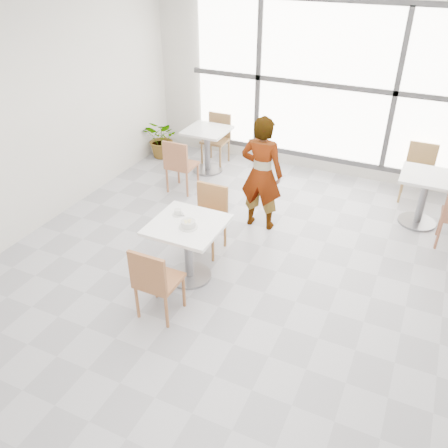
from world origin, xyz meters
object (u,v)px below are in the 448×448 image
at_px(chair_near, 154,279).
at_px(plant_left, 163,139).
at_px(main_table, 188,240).
at_px(bg_chair_left_near, 179,163).
at_px(bg_table_left, 207,144).
at_px(bg_table_right, 424,192).
at_px(bg_chair_right_far, 419,168).
at_px(person, 262,174).
at_px(coffee_cup, 178,213).
at_px(oatmeal_bowl, 188,224).
at_px(bg_chair_left_far, 217,135).
at_px(chair_far, 209,214).

xyz_separation_m(chair_near, plant_left, (-2.17, 3.69, -0.14)).
distance_m(main_table, bg_chair_left_near, 2.21).
bearing_deg(chair_near, bg_table_left, -71.59).
bearing_deg(plant_left, bg_table_right, -6.10).
distance_m(main_table, bg_chair_right_far, 3.92).
bearing_deg(bg_table_right, bg_table_left, 175.01).
xyz_separation_m(person, plant_left, (-2.48, 1.48, -0.44)).
relative_size(person, bg_table_left, 2.12).
distance_m(coffee_cup, plant_left, 3.46).
distance_m(oatmeal_bowl, bg_table_left, 3.09).
bearing_deg(bg_table_left, bg_chair_left_near, -91.92).
xyz_separation_m(bg_chair_left_far, bg_chair_right_far, (3.37, 0.05, 0.00)).
xyz_separation_m(chair_near, person, (0.31, 2.21, 0.30)).
bearing_deg(plant_left, oatmeal_bowl, -53.81).
height_order(chair_near, bg_chair_right_far, same).
bearing_deg(plant_left, person, -30.90).
height_order(bg_table_left, bg_chair_left_near, bg_chair_left_near).
xyz_separation_m(bg_table_left, plant_left, (-1.00, 0.18, -0.13)).
xyz_separation_m(person, bg_table_left, (-1.48, 1.31, -0.31)).
bearing_deg(main_table, bg_table_right, 46.28).
xyz_separation_m(main_table, chair_far, (-0.07, 0.67, -0.02)).
xyz_separation_m(bg_chair_left_near, bg_chair_right_far, (3.39, 1.37, 0.00)).
relative_size(bg_table_right, bg_chair_right_far, 0.86).
bearing_deg(coffee_cup, plant_left, 124.86).
relative_size(person, plant_left, 2.22).
xyz_separation_m(chair_far, bg_chair_left_far, (-1.09, 2.52, 0.00)).
distance_m(chair_near, bg_chair_left_far, 4.10).
height_order(chair_near, bg_table_left, chair_near).
height_order(coffee_cup, plant_left, coffee_cup).
height_order(chair_far, bg_chair_right_far, same).
xyz_separation_m(main_table, coffee_cup, (-0.19, 0.12, 0.26)).
xyz_separation_m(chair_near, coffee_cup, (-0.21, 0.87, 0.28)).
bearing_deg(bg_chair_left_far, oatmeal_bowl, -69.56).
distance_m(main_table, bg_table_left, 3.00).
height_order(main_table, bg_table_left, same).
bearing_deg(bg_table_right, plant_left, 173.90).
xyz_separation_m(chair_near, bg_chair_right_far, (2.19, 3.98, 0.00)).
bearing_deg(chair_far, chair_near, -86.52).
relative_size(bg_table_left, bg_chair_right_far, 0.86).
bearing_deg(bg_chair_right_far, person, -136.72).
relative_size(chair_far, coffee_cup, 5.47).
height_order(coffee_cup, bg_table_right, coffee_cup).
xyz_separation_m(oatmeal_bowl, coffee_cup, (-0.24, 0.19, -0.01)).
distance_m(bg_table_right, bg_chair_left_near, 3.58).
relative_size(main_table, plant_left, 1.11).
relative_size(bg_table_left, plant_left, 1.04).
distance_m(bg_chair_left_near, bg_chair_right_far, 3.66).
bearing_deg(plant_left, bg_chair_left_far, 13.69).
height_order(coffee_cup, bg_table_left, coffee_cup).
xyz_separation_m(main_table, bg_chair_left_near, (-1.18, 1.86, -0.02)).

